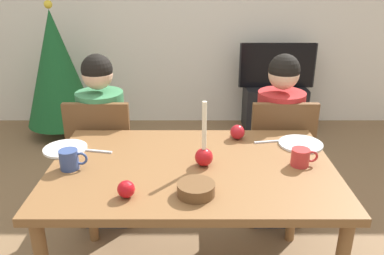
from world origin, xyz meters
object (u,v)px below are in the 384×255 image
tv (278,65)px  christmas_tree (57,68)px  candle_centerpiece (204,153)px  plate_right (301,144)px  person_left_child (104,144)px  mug_right (301,157)px  bowl_walnuts (196,189)px  plate_left (65,149)px  mug_left (70,159)px  person_right_child (278,144)px  apple_near_candle (238,132)px  apple_by_left_plate (126,189)px  tv_stand (274,108)px  chair_right (278,154)px  chair_left (104,154)px  dining_table (192,180)px

tv → christmas_tree: 2.25m
candle_centerpiece → plate_right: (0.54, 0.24, -0.06)m
candle_centerpiece → person_left_child: bearing=135.0°
mug_right → bowl_walnuts: mug_right is taller
plate_left → mug_left: mug_left is taller
person_right_child → apple_near_candle: bearing=-134.4°
apple_by_left_plate → tv_stand: bearing=65.7°
tv → apple_by_left_plate: 2.84m
plate_right → bowl_walnuts: bearing=-138.8°
tv → christmas_tree: christmas_tree is taller
bowl_walnuts → christmas_tree: bearing=119.7°
candle_centerpiece → apple_by_left_plate: bearing=-139.7°
plate_left → bowl_walnuts: bearing=-32.8°
chair_right → bowl_walnuts: 1.07m
person_right_child → tv: (0.32, 1.66, 0.14)m
christmas_tree → apple_near_candle: christmas_tree is taller
tv_stand → plate_left: size_ratio=2.78×
tv → bowl_walnuts: tv is taller
tv → christmas_tree: (-2.25, -0.15, 0.01)m
candle_centerpiece → plate_right: 0.59m
plate_left → plate_right: 1.28m
plate_right → chair_left: bearing=162.7°
chair_left → plate_left: chair_left is taller
chair_left → christmas_tree: bearing=116.8°
candle_centerpiece → plate_left: (-0.74, 0.18, -0.06)m
christmas_tree → candle_centerpiece: 2.58m
chair_right → person_left_child: (-1.15, 0.03, 0.06)m
chair_right → plate_left: 1.34m
dining_table → apple_near_candle: bearing=51.5°
mug_right → candle_centerpiece: bearing=-179.3°
bowl_walnuts → apple_by_left_plate: size_ratio=2.17×
chair_right → bowl_walnuts: (-0.55, -0.88, 0.27)m
apple_by_left_plate → apple_near_candle: bearing=48.8°
christmas_tree → person_left_child: bearing=-62.7°
plate_left → apple_near_candle: 0.95m
mug_right → apple_by_left_plate: bearing=-160.3°
tv_stand → mug_left: (-1.48, -2.33, 0.56)m
chair_right → bowl_walnuts: size_ratio=5.49×
person_right_child → mug_left: 1.36m
mug_left → person_right_child: bearing=30.2°
apple_near_candle → mug_right: bearing=-49.3°
person_left_child → bowl_walnuts: person_left_child is taller
person_left_child → plate_left: 0.51m
plate_right → bowl_walnuts: bowl_walnuts is taller
mug_right → plate_right: bearing=74.9°
mug_left → bowl_walnuts: 0.65m
mug_left → apple_near_candle: 0.92m
person_right_child → plate_right: size_ratio=4.89×
tv → mug_right: tv is taller
dining_table → candle_centerpiece: size_ratio=4.22×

